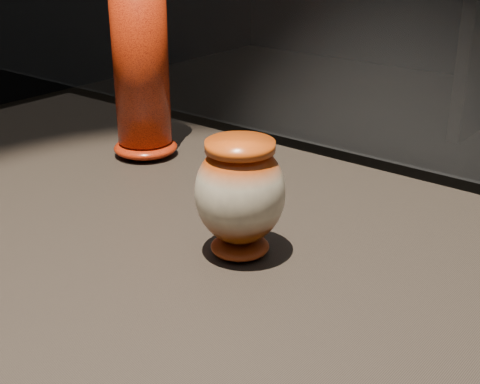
# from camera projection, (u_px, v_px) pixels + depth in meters

# --- Properties ---
(main_vase) EXTENTS (0.11, 0.11, 0.15)m
(main_vase) POSITION_uv_depth(u_px,v_px,m) (240.00, 194.00, 0.83)
(main_vase) COLOR #632908
(main_vase) RESTS_ON display_plinth
(tall_vase) EXTENTS (0.15, 0.15, 0.36)m
(tall_vase) POSITION_uv_depth(u_px,v_px,m) (141.00, 59.00, 1.14)
(tall_vase) COLOR red
(tall_vase) RESTS_ON display_plinth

